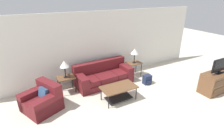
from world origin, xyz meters
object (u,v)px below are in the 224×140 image
Objects in this scene: tv_console at (216,82)px; armchair at (42,101)px; backpack at (147,80)px; couch at (103,76)px; table_lamp_left at (64,64)px; side_table_left at (66,79)px; television at (221,65)px; coffee_table at (119,90)px; table_lamp_right at (135,52)px; side_table_right at (134,64)px.

armchair is at bearing 161.67° from tv_console.
backpack is at bearing 137.38° from tv_console.
couch is 1.59m from table_lamp_left.
television is at bearing -28.16° from side_table_left.
armchair is at bearing 163.80° from coffee_table.
table_lamp_left is at bearing 104.04° from side_table_left.
armchair is at bearing -170.30° from table_lamp_right.
couch is at bearing 142.41° from television.
television is at bearing -19.75° from coffee_table.
side_table_left is 0.97× the size of table_lamp_right.
couch is 1.85× the size of tv_console.
backpack is (2.83, -0.86, -0.34)m from side_table_left.
television is at bearing -42.61° from backpack.
table_lamp_right reaches higher than armchair.
couch is 1.76× the size of armchair.
side_table_right is 2.86m from table_lamp_left.
side_table_left is at bearing 180.00° from side_table_right.
backpack is (-1.71, 1.58, -0.82)m from television.
armchair is at bearing -144.68° from table_lamp_left.
television is 2.47m from backpack.
backpack is (0.03, -0.86, -0.88)m from table_lamp_right.
coffee_table is at bearing 160.24° from tv_console.
side_table_right is 0.53m from table_lamp_right.
television reaches higher than backpack.
side_table_left is at bearing 151.84° from tv_console.
table_lamp_left is (-0.00, 0.00, 0.53)m from side_table_left.
table_lamp_left is (0.89, 0.63, 0.76)m from armchair.
armchair is (-2.29, -0.62, -0.00)m from couch.
coffee_table is 3.20× the size of backpack.
table_lamp_right is at bearing 0.00° from table_lamp_left.
table_lamp_left is at bearing 151.84° from tv_console.
armchair reaches higher than side_table_left.
television is (1.74, -2.43, -0.06)m from table_lamp_right.
tv_console is at bearing -54.46° from table_lamp_right.
armchair is 5.77m from television.
table_lamp_right is at bearing 0.48° from couch.
coffee_table reaches higher than backpack.
side_table_left is at bearing -75.96° from table_lamp_left.
table_lamp_right reaches higher than couch.
couch is at bearing 15.14° from armchair.
table_lamp_left is at bearing 180.00° from table_lamp_right.
table_lamp_left is 1.00× the size of table_lamp_right.
table_lamp_left is (-2.81, 0.00, 0.53)m from side_table_right.
table_lamp_right is 0.51× the size of tv_console.
television is 2.36× the size of backpack.
coffee_table is at bearing 160.25° from television.
side_table_right is (1.41, 0.01, 0.22)m from couch.
couch is 1.42m from side_table_right.
armchair is 1.10× the size of coffee_table.
backpack is (1.51, 0.42, -0.18)m from coffee_table.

